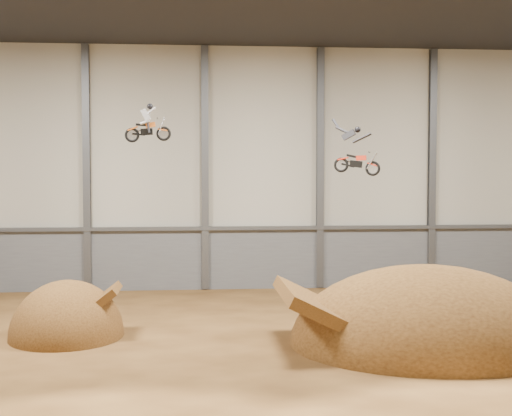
{
  "coord_description": "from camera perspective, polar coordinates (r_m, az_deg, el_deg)",
  "views": [
    {
      "loc": [
        -3.94,
        -26.1,
        6.86
      ],
      "look_at": [
        -1.33,
        4.0,
        5.27
      ],
      "focal_mm": 50.0,
      "sensor_mm": 36.0,
      "label": 1
    }
  ],
  "objects": [
    {
      "name": "floor",
      "position": [
        27.27,
        3.59,
        -11.57
      ],
      "size": [
        40.0,
        40.0,
        0.0
      ],
      "primitive_type": "plane",
      "color": "#452A12",
      "rests_on": "ground"
    },
    {
      "name": "back_wall",
      "position": [
        41.29,
        0.53,
        3.2
      ],
      "size": [
        40.0,
        0.1,
        14.0
      ],
      "primitive_type": "cube",
      "color": "#B5B1A0",
      "rests_on": "ground"
    },
    {
      "name": "lower_band_back",
      "position": [
        41.51,
        0.54,
        -4.07
      ],
      "size": [
        39.8,
        0.18,
        3.5
      ],
      "primitive_type": "cube",
      "color": "#595C62",
      "rests_on": "ground"
    },
    {
      "name": "steel_rail",
      "position": [
        41.17,
        0.56,
        -1.61
      ],
      "size": [
        39.8,
        0.35,
        0.2
      ],
      "primitive_type": "cube",
      "color": "#47494F",
      "rests_on": "lower_band_back"
    },
    {
      "name": "steel_column_1",
      "position": [
        41.35,
        -13.39,
        3.12
      ],
      "size": [
        0.4,
        0.36,
        13.9
      ],
      "primitive_type": "cube",
      "color": "#47494F",
      "rests_on": "ground"
    },
    {
      "name": "steel_column_2",
      "position": [
        40.91,
        -4.1,
        3.19
      ],
      "size": [
        0.4,
        0.36,
        13.9
      ],
      "primitive_type": "cube",
      "color": "#47494F",
      "rests_on": "ground"
    },
    {
      "name": "steel_column_3",
      "position": [
        41.54,
        5.15,
        3.18
      ],
      "size": [
        0.4,
        0.36,
        13.9
      ],
      "primitive_type": "cube",
      "color": "#47494F",
      "rests_on": "ground"
    },
    {
      "name": "steel_column_4",
      "position": [
        43.21,
        13.9,
        3.1
      ],
      "size": [
        0.4,
        0.36,
        13.9
      ],
      "primitive_type": "cube",
      "color": "#47494F",
      "rests_on": "ground"
    },
    {
      "name": "takeoff_ramp",
      "position": [
        30.97,
        -14.87,
        -9.89
      ],
      "size": [
        4.66,
        5.38,
        4.66
      ],
      "primitive_type": "ellipsoid",
      "color": "#402610",
      "rests_on": "ground"
    },
    {
      "name": "landing_ramp",
      "position": [
        29.47,
        13.5,
        -10.54
      ],
      "size": [
        10.85,
        9.6,
        6.26
      ],
      "primitive_type": "ellipsoid",
      "color": "#402610",
      "rests_on": "ground"
    },
    {
      "name": "fmx_rider_a",
      "position": [
        30.04,
        -8.62,
        6.9
      ],
      "size": [
        2.0,
        0.8,
        1.8
      ],
      "primitive_type": null,
      "rotation": [
        0.0,
        -0.05,
        0.04
      ],
      "color": "orange"
    },
    {
      "name": "fmx_rider_b",
      "position": [
        31.46,
        8.02,
        4.81
      ],
      "size": [
        3.01,
        1.7,
        2.58
      ],
      "primitive_type": null,
      "rotation": [
        0.0,
        0.11,
        -0.34
      ],
      "color": "red"
    }
  ]
}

